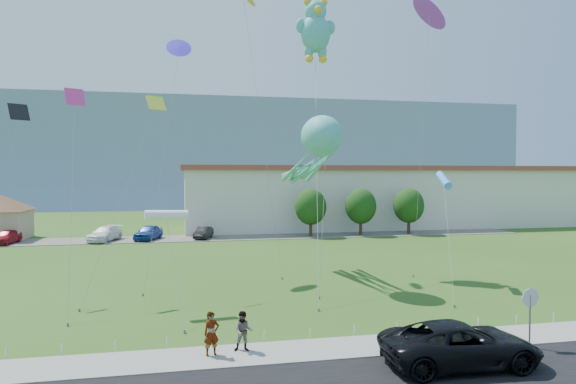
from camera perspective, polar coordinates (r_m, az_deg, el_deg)
The scene contains 26 objects.
ground at distance 23.96m, azimuth -0.72°, elevation -15.29°, with size 160.00×160.00×0.00m, color #2F5117.
sidewalk at distance 21.39m, azimuth 0.75°, elevation -17.31°, with size 80.00×2.50×0.10m, color gray.
parking_strip at distance 58.06m, azimuth -7.36°, elevation -5.03°, with size 70.00×6.00×0.06m, color #59544C.
hill_ridge at distance 142.62m, azimuth -10.00°, elevation 4.13°, with size 160.00×50.00×25.00m, color gray.
warehouse at distance 73.13m, azimuth 12.81°, elevation -0.40°, with size 61.00×15.00×8.20m.
stop_sign at distance 23.51m, azimuth 25.31°, elevation -11.10°, with size 0.80×0.07×2.50m.
rope_fence at distance 22.67m, azimuth -0.07°, elevation -15.65°, with size 26.05×0.05×0.50m.
tree_near at distance 58.38m, azimuth 2.54°, elevation -1.67°, with size 3.60×3.60×5.47m.
tree_mid at distance 60.13m, azimuth 8.09°, elevation -1.58°, with size 3.60×3.60×5.47m.
tree_far at distance 62.42m, azimuth 13.28°, elevation -1.48°, with size 3.60×3.60×5.47m.
suv at distance 20.64m, azimuth 18.63°, elevation -15.74°, with size 2.69×5.83×1.62m, color black.
pedestrian_left at distance 20.79m, azimuth -8.50°, elevation -15.30°, with size 0.62×0.41×1.69m, color gray.
pedestrian_right at distance 21.15m, azimuth -4.97°, elevation -15.15°, with size 0.77×0.60×1.57m, color gray.
parked_car_red at distance 59.51m, azimuth -28.83°, elevation -4.37°, with size 1.69×4.20×1.43m, color #A61420.
parked_car_white at distance 57.74m, azimuth -19.69°, elevation -4.39°, with size 2.12×5.21×1.51m, color white.
parked_car_blue at distance 57.43m, azimuth -15.24°, elevation -4.35°, with size 1.85×4.60×1.57m, color #1B4198.
parked_car_black at distance 57.18m, azimuth -9.37°, elevation -4.48°, with size 1.34×3.83×1.26m, color black.
octopus_kite at distance 33.94m, azimuth 3.16°, elevation 4.74°, with size 2.60×10.34×10.84m.
teddy_bear_kite at distance 41.00m, azimuth 3.08°, elevation 17.66°, with size 4.76×13.74×20.52m.
small_kite_black at distance 33.98m, azimuth -28.10°, elevation 5.98°, with size 2.09×3.73×11.21m.
small_kite_yellow at distance 32.33m, azimuth -15.26°, elevation 7.33°, with size 4.42×5.44×11.93m.
small_kite_pink at distance 32.32m, azimuth -22.68°, elevation 7.48°, with size 1.60×7.80×12.13m.
small_kite_white at distance 27.40m, azimuth -13.34°, elevation -2.56°, with size 1.17×5.36×5.44m.
small_kite_blue at distance 39.20m, azimuth -12.10°, elevation 14.95°, with size 3.08×8.32×17.00m.
small_kite_cyan at distance 34.75m, azimuth 16.93°, elevation 1.20°, with size 2.77×6.98×7.17m.
small_kite_purple at distance 42.15m, azimuth 15.40°, elevation 18.04°, with size 3.76×4.20×19.99m.
Camera 1 is at (-4.37, -22.46, 7.12)m, focal length 32.00 mm.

